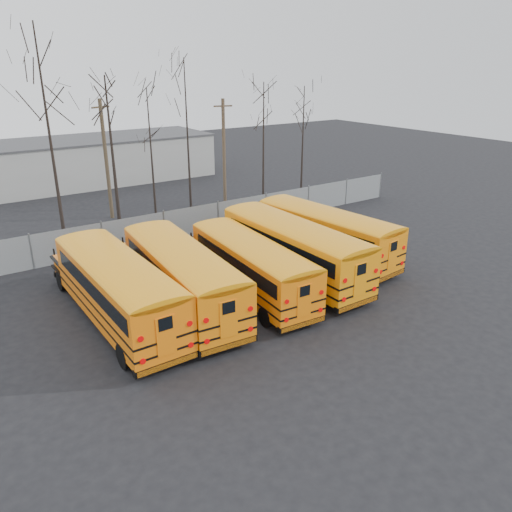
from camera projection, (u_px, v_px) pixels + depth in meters
ground at (277, 313)px, 23.01m from camera, size 120.00×120.00×0.00m
fence at (164, 227)px, 31.85m from camera, size 40.00×0.04×2.00m
distant_building at (94, 160)px, 47.88m from camera, size 22.00×8.00×4.00m
bus_a at (116, 285)px, 21.59m from camera, size 2.67×11.20×3.12m
bus_b at (180, 272)px, 22.98m from camera, size 3.41×11.21×3.09m
bus_c at (250, 262)px, 24.39m from camera, size 3.07×10.44×2.88m
bus_d at (291, 245)px, 26.21m from camera, size 2.66×11.38×3.18m
bus_e at (323, 230)px, 28.85m from camera, size 3.53×10.97×3.02m
utility_pole_left at (106, 159)px, 35.57m from camera, size 1.44×0.70×8.50m
utility_pole_right at (224, 152)px, 38.90m from camera, size 1.46×0.40×8.27m
tree_1 at (51, 143)px, 28.71m from camera, size 0.26×0.26×12.89m
tree_2 at (113, 156)px, 32.73m from camera, size 0.26×0.26×10.08m
tree_3 at (152, 158)px, 34.66m from camera, size 0.26×0.26×9.22m
tree_4 at (188, 138)px, 37.16m from camera, size 0.26×0.26×11.13m
tree_5 at (263, 149)px, 37.11m from camera, size 0.26×0.26×9.52m
tree_6 at (303, 144)px, 40.72m from camera, size 0.26×0.26×9.08m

